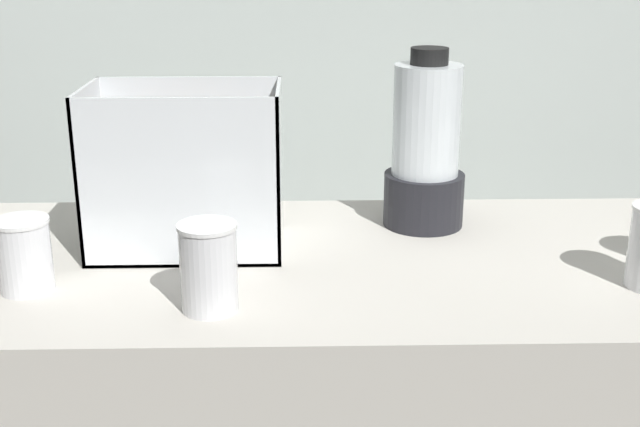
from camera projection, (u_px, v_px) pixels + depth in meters
name	position (u px, v px, depth m)	size (l,w,h in m)	color
back_wall_unit	(313.00, 5.00, 2.01)	(2.60, 0.24, 2.50)	silver
carrot_display_bin	(183.00, 197.00, 1.43)	(0.33, 0.20, 0.28)	white
blender_pitcher	(425.00, 152.00, 1.52)	(0.15, 0.15, 0.33)	black
juice_cup_orange_far_left	(25.00, 260.00, 1.26)	(0.09, 0.09, 0.12)	white
juice_cup_orange_left	(209.00, 272.00, 1.19)	(0.09, 0.09, 0.13)	white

